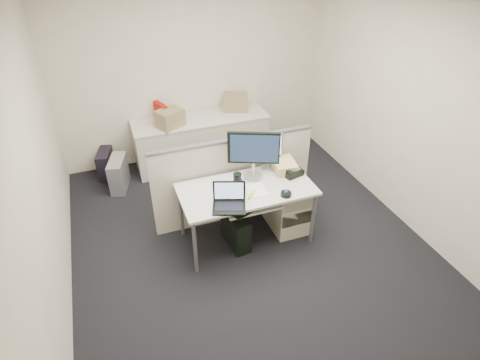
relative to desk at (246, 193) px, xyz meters
name	(u,v)px	position (x,y,z in m)	size (l,w,h in m)	color
floor	(246,238)	(0.00, 0.00, -0.67)	(4.00, 4.50, 0.01)	black
wall_back	(192,71)	(0.00, 2.25, 0.69)	(4.00, 0.02, 2.70)	beige
wall_front	(384,307)	(0.00, -2.25, 0.69)	(4.00, 0.02, 2.70)	beige
wall_left	(36,175)	(-2.00, 0.00, 0.69)	(0.02, 4.50, 2.70)	beige
wall_right	(406,111)	(2.00, 0.00, 0.69)	(0.02, 4.50, 2.70)	beige
desk	(246,193)	(0.00, 0.00, 0.00)	(1.50, 0.75, 0.73)	silver
keyboard_tray	(252,205)	(0.00, -0.18, -0.04)	(0.62, 0.32, 0.02)	silver
drawer_pedestal	(287,204)	(0.55, 0.05, -0.34)	(0.40, 0.55, 0.65)	#B4AF97
cubicle_partition	(233,181)	(0.00, 0.45, -0.11)	(2.00, 0.06, 1.10)	beige
back_counter	(202,141)	(0.00, 1.93, -0.30)	(2.00, 0.60, 0.72)	#B4AF97
monitor_main	(253,156)	(0.15, 0.18, 0.36)	(0.58, 0.22, 0.58)	black
monitor_small	(269,152)	(0.40, 0.32, 0.28)	(0.34, 0.17, 0.42)	#B7B7BC
laptop	(229,198)	(-0.30, -0.28, 0.19)	(0.34, 0.25, 0.25)	black
trackball	(286,194)	(0.35, -0.28, 0.09)	(0.12, 0.12, 0.04)	black
desk_phone	(292,172)	(0.60, 0.08, 0.10)	(0.22, 0.18, 0.07)	black
paper_stack	(256,190)	(0.08, -0.08, 0.07)	(0.21, 0.27, 0.01)	white
sticky_pad	(242,189)	(-0.05, 0.00, 0.07)	(0.08, 0.08, 0.01)	gold
travel_mug	(237,182)	(-0.10, 0.02, 0.16)	(0.09, 0.09, 0.19)	black
banana	(251,194)	(0.00, -0.15, 0.09)	(0.18, 0.04, 0.04)	yellow
cellphone	(239,179)	(-0.02, 0.20, 0.07)	(0.06, 0.11, 0.02)	black
manila_folders	(284,166)	(0.55, 0.20, 0.13)	(0.25, 0.32, 0.12)	tan
keyboard	(249,207)	(-0.05, -0.22, -0.02)	(0.47, 0.17, 0.03)	black
pc_tower_desk	(236,229)	(-0.15, -0.05, -0.45)	(0.18, 0.46, 0.43)	black
pc_tower_spare_dark	(106,163)	(-1.45, 2.03, -0.47)	(0.17, 0.43, 0.40)	black
pc_tower_spare_silver	(119,174)	(-1.30, 1.63, -0.44)	(0.19, 0.48, 0.45)	#B7B7BC
cardboard_box_left	(170,119)	(-0.47, 1.81, 0.19)	(0.36, 0.27, 0.27)	#977D56
cardboard_box_right	(235,103)	(0.60, 2.05, 0.19)	(0.37, 0.29, 0.26)	#977D56
red_binder	(161,113)	(-0.55, 2.03, 0.20)	(0.07, 0.31, 0.29)	#A11004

